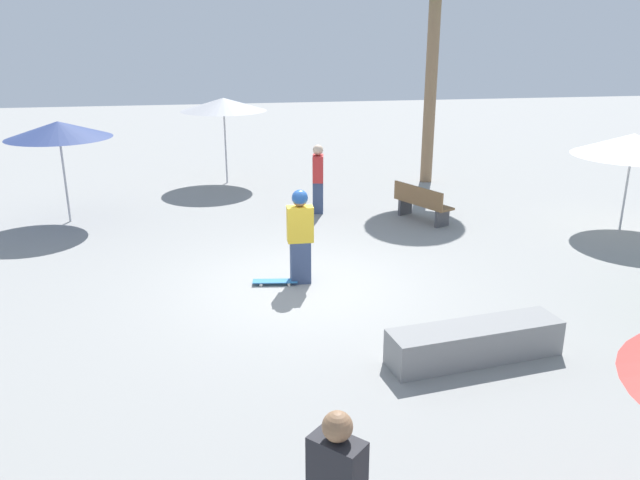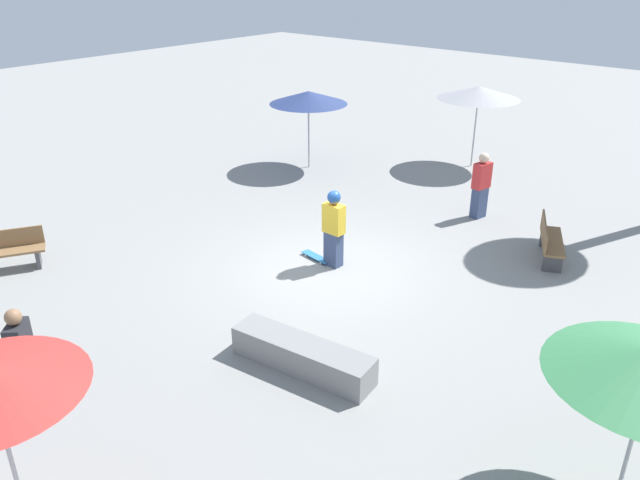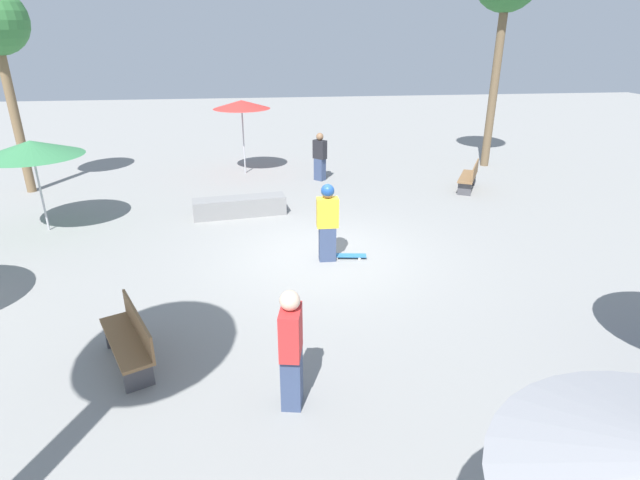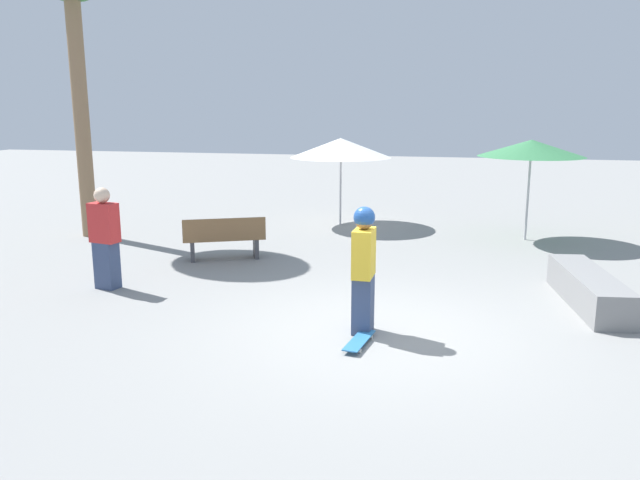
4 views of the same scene
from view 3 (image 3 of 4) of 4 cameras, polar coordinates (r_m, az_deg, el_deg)
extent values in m
plane|color=gray|center=(11.09, 0.39, -1.79)|extent=(60.00, 60.00, 0.00)
cube|color=#38476B|center=(10.73, 0.84, -0.39)|extent=(0.36, 0.26, 0.77)
cube|color=yellow|center=(10.48, 0.86, 3.16)|extent=(0.46, 0.26, 0.64)
sphere|color=#8C6647|center=(10.34, 0.88, 5.48)|extent=(0.25, 0.25, 0.25)
sphere|color=#1E478C|center=(10.33, 0.88, 5.65)|extent=(0.28, 0.28, 0.28)
cube|color=teal|center=(10.96, 3.22, -1.77)|extent=(0.82, 0.32, 0.02)
cylinder|color=silver|center=(11.06, 4.48, -1.76)|extent=(0.06, 0.04, 0.05)
cylinder|color=silver|center=(10.91, 4.53, -2.13)|extent=(0.06, 0.04, 0.05)
cylinder|color=silver|center=(11.05, 1.91, -1.75)|extent=(0.06, 0.04, 0.05)
cylinder|color=silver|center=(10.89, 1.92, -2.11)|extent=(0.06, 0.04, 0.05)
cube|color=gray|center=(13.66, -9.17, 3.80)|extent=(2.52, 0.90, 0.50)
cube|color=#47474C|center=(7.54, -20.02, -14.39)|extent=(0.39, 0.24, 0.40)
cube|color=#47474C|center=(8.58, -22.01, -9.87)|extent=(0.39, 0.24, 0.40)
cube|color=olive|center=(7.94, -21.31, -10.64)|extent=(1.08, 1.64, 0.05)
cube|color=olive|center=(7.85, -20.12, -8.92)|extent=(0.71, 1.47, 0.40)
cube|color=#47474C|center=(15.86, 16.18, 5.63)|extent=(0.38, 0.26, 0.40)
cube|color=#47474C|center=(17.06, 16.68, 6.73)|extent=(0.38, 0.26, 0.40)
cube|color=olive|center=(16.40, 16.52, 6.96)|extent=(1.16, 1.61, 0.05)
cube|color=olive|center=(16.33, 17.31, 7.62)|extent=(0.81, 1.42, 0.40)
cylinder|color=#B7B7BC|center=(13.97, -29.34, 5.07)|extent=(0.05, 0.05, 2.12)
cone|color=#387F4C|center=(13.75, -30.14, 9.05)|extent=(2.32, 2.32, 0.37)
cylinder|color=#B7B7BC|center=(17.75, -8.74, 11.35)|extent=(0.05, 0.05, 2.41)
cone|color=red|center=(17.57, -8.96, 15.07)|extent=(1.92, 1.92, 0.28)
cylinder|color=brown|center=(19.41, 19.34, 16.64)|extent=(0.29, 0.29, 5.97)
cylinder|color=brown|center=(17.64, -31.50, 11.98)|extent=(0.27, 0.27, 4.63)
cube|color=#38476B|center=(16.84, -0.02, 8.08)|extent=(0.41, 0.41, 0.74)
cube|color=#232328|center=(16.69, -0.02, 10.31)|extent=(0.47, 0.48, 0.61)
sphere|color=#8C6647|center=(16.61, -0.02, 11.74)|extent=(0.24, 0.24, 0.24)
cube|color=#38476B|center=(6.76, -3.23, -15.57)|extent=(0.32, 0.40, 0.79)
cube|color=red|center=(6.35, -3.37, -10.47)|extent=(0.34, 0.50, 0.65)
sphere|color=beige|center=(6.11, -3.47, -6.91)|extent=(0.26, 0.26, 0.26)
camera|label=1|loc=(20.31, 0.98, 21.71)|focal=35.00mm
camera|label=2|loc=(20.13, -27.79, 24.84)|focal=35.00mm
camera|label=4|loc=(14.47, 33.51, 12.62)|focal=35.00mm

